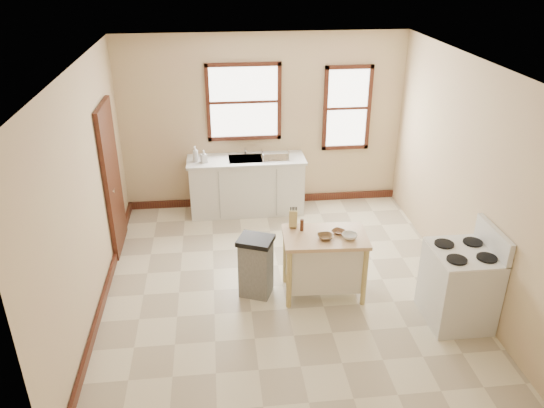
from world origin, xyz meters
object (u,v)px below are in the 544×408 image
Objects in this scene: soap_bottle_b at (204,156)px; gas_stove at (460,276)px; knife_block at (293,219)px; trash_bin at (256,266)px; soap_bottle_a at (195,154)px; bowl_a at (325,237)px; bowl_c at (349,236)px; dish_rack at (275,155)px; pepper_grinder at (302,225)px; bowl_b at (338,232)px; kitchen_island at (324,264)px.

gas_stove is at bearing -68.70° from soap_bottle_b.
soap_bottle_b is 0.98× the size of knife_block.
soap_bottle_b is 0.25× the size of trash_bin.
soap_bottle_a is 2.50m from trash_bin.
soap_bottle_b is 2.78m from bowl_a.
gas_stove is (1.15, -0.58, -0.26)m from bowl_c.
trash_bin is at bearing -98.68° from dish_rack.
pepper_grinder reaches higher than bowl_c.
soap_bottle_a reaches higher than knife_block.
bowl_b is at bearing -14.55° from pepper_grinder.
soap_bottle_a reaches higher than bowl_b.
soap_bottle_a reaches higher than trash_bin.
dish_rack is at bearing 101.12° from kitchen_island.
bowl_b is (0.50, -2.30, -0.13)m from dish_rack.
bowl_b is at bearing 150.15° from gas_stove.
bowl_c is (0.60, -2.44, -0.12)m from dish_rack.
trash_bin is (-0.82, 0.15, -0.45)m from bowl_a.
pepper_grinder is (0.07, -2.19, -0.08)m from dish_rack.
kitchen_island is 1.27× the size of trash_bin.
gas_stove is (1.77, -0.95, -0.33)m from knife_block.
bowl_a is at bearing -148.45° from bowl_b.
dish_rack is (1.24, -0.03, -0.07)m from soap_bottle_a.
knife_block is 1.09× the size of bowl_c.
knife_block is at bearing 156.31° from bowl_b.
gas_stove is at bearing -56.09° from dish_rack.
bowl_a reaches higher than kitchen_island.
kitchen_island is 5.41× the size of bowl_a.
knife_block is at bearing -45.46° from soap_bottle_a.
bowl_b is at bearing -74.01° from dish_rack.
gas_stove is (1.25, -0.72, -0.25)m from bowl_b.
kitchen_island is 0.83m from trash_bin.
bowl_b is (1.61, -2.27, -0.18)m from soap_bottle_b.
soap_bottle_b reaches higher than trash_bin.
kitchen_island is at bearing -80.47° from soap_bottle_b.
kitchen_island is at bearing 79.00° from bowl_a.
knife_block is 0.17× the size of gas_stove.
dish_rack is 2.84× the size of pepper_grinder.
pepper_grinder is 1.90m from gas_stove.
soap_bottle_b is at bearing 129.71° from knife_block.
pepper_grinder reaches higher than trash_bin.
soap_bottle_b reaches higher than bowl_b.
soap_bottle_b is at bearing 125.29° from bowl_b.
knife_block is 0.72m from bowl_c.
dish_rack is 3.51m from gas_stove.
soap_bottle_a is 0.15m from soap_bottle_b.
knife_block is at bearing 149.30° from bowl_c.
gas_stove is at bearing -26.28° from pepper_grinder.
soap_bottle_a reaches higher than soap_bottle_b.
knife_block is 1.08× the size of bowl_a.
dish_rack is 2.13× the size of knife_block.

